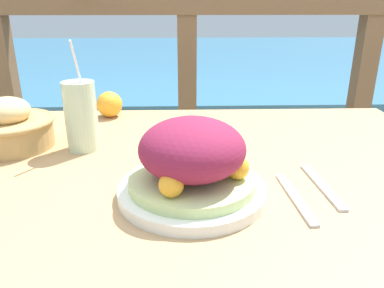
# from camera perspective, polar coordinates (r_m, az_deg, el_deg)

# --- Properties ---
(patio_table) EXTENTS (1.21, 0.82, 0.73)m
(patio_table) POSITION_cam_1_polar(r_m,az_deg,el_deg) (0.85, 0.20, -8.40)
(patio_table) COLOR tan
(patio_table) RESTS_ON ground_plane
(railing_fence) EXTENTS (2.80, 0.08, 1.09)m
(railing_fence) POSITION_cam_1_polar(r_m,az_deg,el_deg) (1.45, -0.75, 9.00)
(railing_fence) COLOR brown
(railing_fence) RESTS_ON ground_plane
(sea_backdrop) EXTENTS (12.00, 4.00, 0.53)m
(sea_backdrop) POSITION_cam_1_polar(r_m,az_deg,el_deg) (4.00, -1.43, 9.61)
(sea_backdrop) COLOR teal
(sea_backdrop) RESTS_ON ground_plane
(salad_plate) EXTENTS (0.26, 0.26, 0.14)m
(salad_plate) POSITION_cam_1_polar(r_m,az_deg,el_deg) (0.64, 0.01, -3.09)
(salad_plate) COLOR white
(salad_plate) RESTS_ON patio_table
(drink_glass) EXTENTS (0.07, 0.07, 0.25)m
(drink_glass) POSITION_cam_1_polar(r_m,az_deg,el_deg) (0.89, -16.55, 4.10)
(drink_glass) COLOR beige
(drink_glass) RESTS_ON patio_table
(bread_basket) EXTENTS (0.21, 0.21, 0.12)m
(bread_basket) POSITION_cam_1_polar(r_m,az_deg,el_deg) (0.97, -26.09, 2.26)
(bread_basket) COLOR tan
(bread_basket) RESTS_ON patio_table
(fork) EXTENTS (0.03, 0.18, 0.00)m
(fork) POSITION_cam_1_polar(r_m,az_deg,el_deg) (0.68, 15.46, -7.89)
(fork) COLOR silver
(fork) RESTS_ON patio_table
(knife) EXTENTS (0.03, 0.18, 0.00)m
(knife) POSITION_cam_1_polar(r_m,az_deg,el_deg) (0.74, 19.18, -6.03)
(knife) COLOR silver
(knife) RESTS_ON patio_table
(orange_near_basket) EXTENTS (0.08, 0.08, 0.08)m
(orange_near_basket) POSITION_cam_1_polar(r_m,az_deg,el_deg) (1.14, -12.46, 5.92)
(orange_near_basket) COLOR #F9A328
(orange_near_basket) RESTS_ON patio_table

